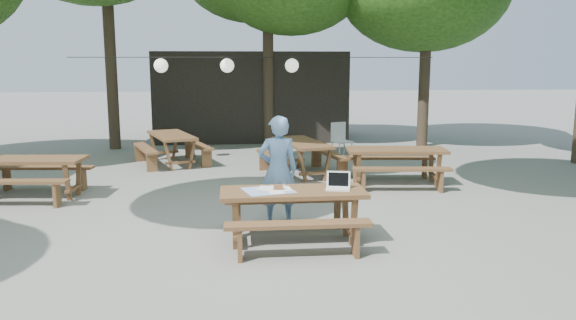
{
  "coord_description": "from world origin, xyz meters",
  "views": [
    {
      "loc": [
        -0.08,
        -8.04,
        2.51
      ],
      "look_at": [
        0.73,
        0.17,
        1.05
      ],
      "focal_mm": 35.0,
      "sensor_mm": 36.0,
      "label": 1
    }
  ],
  "objects_px": {
    "picnic_table_nw": "(30,177)",
    "plastic_chair": "(342,147)",
    "main_picnic_table": "(293,215)",
    "woman": "(278,170)"
  },
  "relations": [
    {
      "from": "main_picnic_table",
      "to": "picnic_table_nw",
      "type": "xyz_separation_m",
      "value": [
        -4.57,
        3.06,
        0.0
      ]
    },
    {
      "from": "main_picnic_table",
      "to": "picnic_table_nw",
      "type": "distance_m",
      "value": 5.5
    },
    {
      "from": "main_picnic_table",
      "to": "woman",
      "type": "height_order",
      "value": "woman"
    },
    {
      "from": "picnic_table_nw",
      "to": "plastic_chair",
      "type": "distance_m",
      "value": 7.73
    },
    {
      "from": "woman",
      "to": "plastic_chair",
      "type": "bearing_deg",
      "value": -113.97
    },
    {
      "from": "woman",
      "to": "picnic_table_nw",
      "type": "bearing_deg",
      "value": -29.7
    },
    {
      "from": "main_picnic_table",
      "to": "plastic_chair",
      "type": "bearing_deg",
      "value": 73.69
    },
    {
      "from": "main_picnic_table",
      "to": "woman",
      "type": "bearing_deg",
      "value": 98.03
    },
    {
      "from": "woman",
      "to": "plastic_chair",
      "type": "height_order",
      "value": "woman"
    },
    {
      "from": "main_picnic_table",
      "to": "plastic_chair",
      "type": "distance_m",
      "value": 7.32
    }
  ]
}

